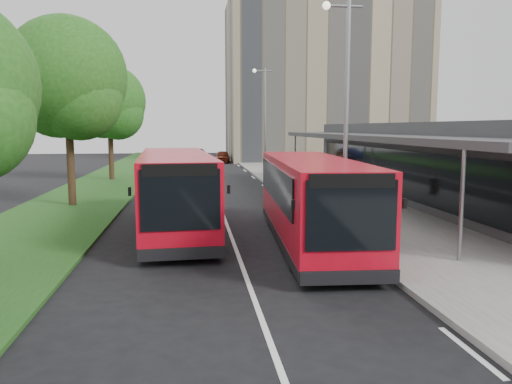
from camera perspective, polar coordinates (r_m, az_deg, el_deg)
ground at (r=15.98m, az=-2.44°, el=-6.23°), size 120.00×120.00×0.00m
pavement at (r=36.41m, az=4.28°, el=1.55°), size 5.00×80.00×0.15m
grass_verge at (r=36.12m, az=-16.37°, el=1.18°), size 5.00×80.00×0.10m
lane_centre_line at (r=30.73m, az=-4.84°, el=0.33°), size 0.12×70.00×0.01m
kerb_dashes at (r=34.98m, az=0.27°, el=1.22°), size 0.12×56.00×0.01m
office_block at (r=59.71m, az=7.72°, el=12.34°), size 22.00×12.00×18.00m
station_building at (r=26.50m, az=20.05°, el=3.21°), size 7.70×26.00×4.00m
tree_mid at (r=25.26m, az=-20.79°, el=11.39°), size 5.52×5.52×8.88m
tree_far at (r=37.00m, az=-16.43°, el=9.40°), size 5.07×5.07×8.14m
lamp_post_near at (r=18.32m, az=10.06°, el=10.27°), size 1.44×0.28×8.00m
lamp_post_far at (r=37.88m, az=0.91°, el=8.82°), size 1.44×0.28×8.00m
bus_main at (r=16.11m, az=6.39°, el=-1.01°), size 3.05×9.90×2.77m
bus_second at (r=18.39m, az=-9.19°, el=0.08°), size 3.14×10.14×2.83m
litter_bin at (r=26.59m, az=6.56°, el=0.46°), size 0.57×0.57×0.86m
bollard at (r=34.64m, az=3.38°, el=2.24°), size 0.21×0.21×1.03m
car_near at (r=54.09m, az=-3.86°, el=4.06°), size 1.94×3.95×1.30m
car_far at (r=58.99m, az=-7.08°, el=4.30°), size 2.72×4.22×1.31m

